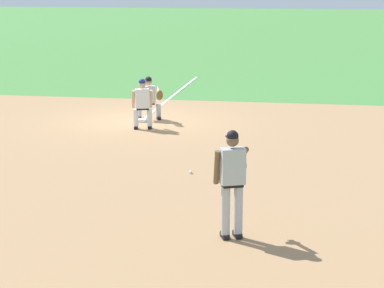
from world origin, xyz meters
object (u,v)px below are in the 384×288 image
(pitcher, at_px, (233,177))
(baserunner, at_px, (142,102))
(baseball, at_px, (191,172))
(first_base_bag, at_px, (141,120))
(first_baseman, at_px, (150,96))

(pitcher, xyz_separation_m, baserunner, (8.68, 3.64, -0.27))
(baseball, bearing_deg, first_base_bag, 23.90)
(first_base_bag, height_order, baseball, first_base_bag)
(pitcher, relative_size, first_baseman, 1.39)
(baseball, relative_size, first_baseman, 0.06)
(first_base_bag, relative_size, baseball, 5.14)
(pitcher, bearing_deg, first_base_bag, 22.10)
(pitcher, height_order, baserunner, pitcher)
(first_base_bag, bearing_deg, pitcher, -157.90)
(first_baseman, distance_m, baserunner, 1.36)
(baseball, bearing_deg, pitcher, -160.57)
(first_base_bag, bearing_deg, baserunner, -163.19)
(pitcher, distance_m, first_baseman, 10.72)
(baseball, distance_m, pitcher, 4.35)
(pitcher, relative_size, baserunner, 1.27)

